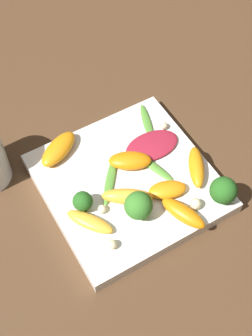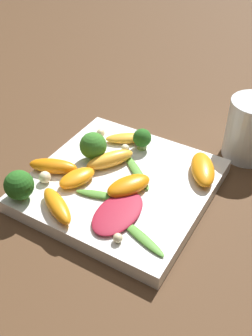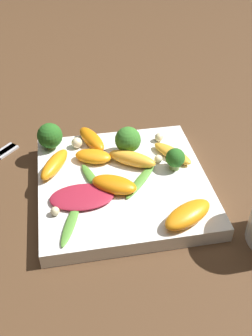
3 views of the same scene
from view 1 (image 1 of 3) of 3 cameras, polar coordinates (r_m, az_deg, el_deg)
ground_plane at (r=0.74m, az=0.25°, el=-2.33°), size 2.40×2.40×0.00m
plate at (r=0.73m, az=0.25°, el=-1.85°), size 0.25×0.25×0.02m
radicchio_leaf_0 at (r=0.75m, az=3.17°, el=2.75°), size 0.09×0.06×0.01m
orange_segment_0 at (r=0.70m, az=5.08°, el=-2.66°), size 0.06×0.05×0.02m
orange_segment_1 at (r=0.69m, az=0.17°, el=-3.48°), size 0.08×0.06×0.02m
orange_segment_2 at (r=0.74m, az=-8.22°, el=2.31°), size 0.08×0.07×0.02m
orange_segment_3 at (r=0.68m, az=-4.43°, el=-6.56°), size 0.06×0.07×0.01m
orange_segment_4 at (r=0.72m, az=0.48°, el=0.91°), size 0.07×0.06×0.02m
orange_segment_5 at (r=0.73m, az=8.58°, el=0.13°), size 0.06×0.08×0.02m
orange_segment_6 at (r=0.68m, az=7.01°, el=-5.49°), size 0.05×0.08×0.02m
broccoli_floret_0 at (r=0.66m, az=1.53°, el=-4.61°), size 0.04×0.04×0.05m
broccoli_floret_1 at (r=0.68m, az=-5.31°, el=-4.11°), size 0.03×0.03×0.04m
broccoli_floret_2 at (r=0.70m, az=11.78°, el=-2.71°), size 0.04×0.04×0.04m
arugula_sprig_0 at (r=0.71m, az=-1.93°, el=-1.47°), size 0.07×0.08×0.01m
arugula_sprig_1 at (r=0.78m, az=2.59°, el=5.53°), size 0.04×0.08×0.01m
arugula_sprig_2 at (r=0.73m, az=3.61°, el=0.01°), size 0.03×0.07×0.01m
macadamia_nut_0 at (r=0.66m, az=-1.69°, el=-9.30°), size 0.01×0.01×0.01m
macadamia_nut_1 at (r=0.77m, az=4.66°, el=5.16°), size 0.01×0.01×0.01m
macadamia_nut_2 at (r=0.68m, az=-2.93°, el=-5.04°), size 0.01×0.01×0.01m
macadamia_nut_3 at (r=0.69m, az=8.48°, el=-4.34°), size 0.02×0.02×0.02m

